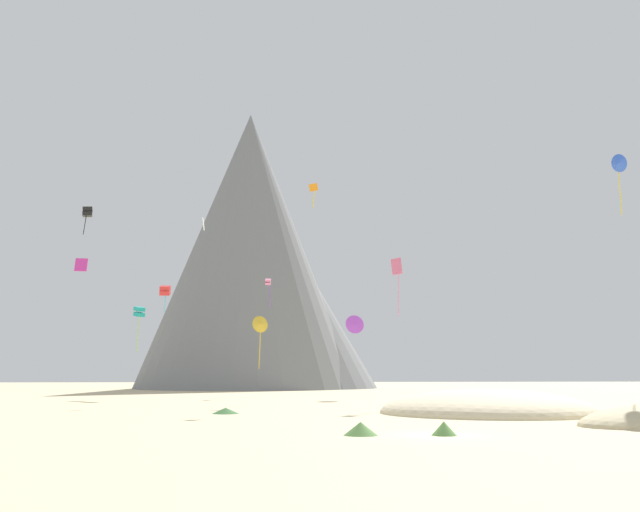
# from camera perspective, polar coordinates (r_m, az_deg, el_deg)

# --- Properties ---
(ground_plane) EXTENTS (400.00, 400.00, 0.00)m
(ground_plane) POSITION_cam_1_polar(r_m,az_deg,el_deg) (37.61, 9.41, -14.02)
(ground_plane) COLOR #CCBA8E
(dune_foreground_right) EXTENTS (22.89, 23.12, 3.77)m
(dune_foreground_right) POSITION_cam_1_polar(r_m,az_deg,el_deg) (57.48, 13.30, -12.24)
(dune_foreground_right) COLOR beige
(dune_foreground_right) RESTS_ON ground_plane
(bush_near_right) EXTENTS (2.75, 2.75, 0.46)m
(bush_near_right) POSITION_cam_1_polar(r_m,az_deg,el_deg) (56.30, -7.61, -12.23)
(bush_near_right) COLOR #386633
(bush_near_right) RESTS_ON ground_plane
(bush_scatter_east) EXTENTS (1.68, 1.68, 0.71)m
(bush_scatter_east) POSITION_cam_1_polar(r_m,az_deg,el_deg) (37.25, 9.94, -13.50)
(bush_scatter_east) COLOR #568442
(bush_scatter_east) RESTS_ON ground_plane
(bush_ridge_crest) EXTENTS (1.85, 1.85, 0.67)m
(bush_ridge_crest) POSITION_cam_1_polar(r_m,az_deg,el_deg) (36.86, 3.29, -13.70)
(bush_ridge_crest) COLOR #568442
(bush_ridge_crest) RESTS_ON ground_plane
(rock_massif) EXTENTS (58.82, 52.86, 57.52)m
(rock_massif) POSITION_cam_1_polar(r_m,az_deg,el_deg) (148.07, -4.69, -1.10)
(rock_massif) COLOR slate
(rock_massif) RESTS_ON ground_plane
(kite_magenta_low) EXTENTS (1.04, 0.29, 1.11)m
(kite_magenta_low) POSITION_cam_1_polar(r_m,az_deg,el_deg) (60.71, -18.66, -0.68)
(kite_magenta_low) COLOR #D1339E
(kite_white_mid) EXTENTS (0.28, 0.74, 1.47)m
(kite_white_mid) POSITION_cam_1_polar(r_m,az_deg,el_deg) (80.05, -9.36, 2.57)
(kite_white_mid) COLOR white
(kite_orange_mid) EXTENTS (0.95, 0.31, 2.41)m
(kite_orange_mid) POSITION_cam_1_polar(r_m,az_deg,el_deg) (68.31, -0.53, 5.32)
(kite_orange_mid) COLOR orange
(kite_black_mid) EXTENTS (1.21, 1.19, 3.06)m
(kite_black_mid) POSITION_cam_1_polar(r_m,az_deg,el_deg) (81.73, -18.20, 3.38)
(kite_black_mid) COLOR black
(kite_blue_mid) EXTENTS (1.23, 1.69, 5.22)m
(kite_blue_mid) POSITION_cam_1_polar(r_m,az_deg,el_deg) (65.06, 22.86, 6.80)
(kite_blue_mid) COLOR blue
(kite_red_low) EXTENTS (1.25, 1.34, 3.44)m
(kite_red_low) POSITION_cam_1_polar(r_m,az_deg,el_deg) (90.45, -12.35, -2.73)
(kite_red_low) COLOR red
(kite_violet_low) EXTENTS (2.47, 1.77, 2.21)m
(kite_violet_low) POSITION_cam_1_polar(r_m,az_deg,el_deg) (86.01, 2.79, -5.54)
(kite_violet_low) COLOR purple
(kite_rainbow_low) EXTENTS (0.97, 0.68, 5.36)m
(kite_rainbow_low) POSITION_cam_1_polar(r_m,az_deg,el_deg) (64.67, 6.21, -1.35)
(kite_rainbow_low) COLOR #E5668C
(kite_gold_low) EXTENTS (1.66, 1.12, 5.02)m
(kite_gold_low) POSITION_cam_1_polar(r_m,az_deg,el_deg) (67.43, -4.80, -5.55)
(kite_gold_low) COLOR gold
(kite_teal_low) EXTENTS (1.56, 1.58, 5.68)m
(kite_teal_low) POSITION_cam_1_polar(r_m,az_deg,el_deg) (91.43, -14.34, -4.41)
(kite_teal_low) COLOR teal
(kite_pink_mid) EXTENTS (0.79, 0.85, 4.03)m
(kite_pink_mid) POSITION_cam_1_polar(r_m,az_deg,el_deg) (95.97, -4.20, -2.15)
(kite_pink_mid) COLOR pink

